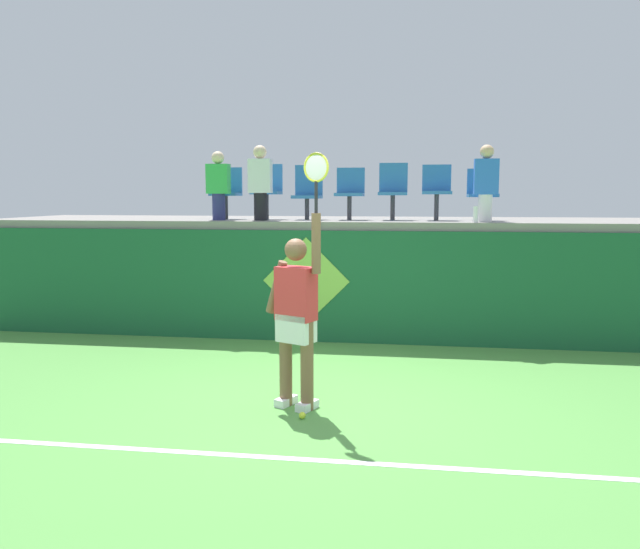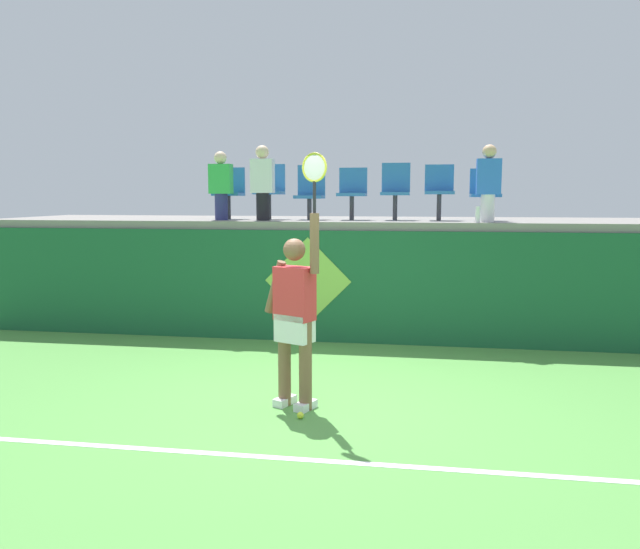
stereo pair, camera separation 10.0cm
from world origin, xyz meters
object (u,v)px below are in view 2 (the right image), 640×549
at_px(water_bottle, 478,214).
at_px(spectator_0, 221,185).
at_px(stadium_chair_5, 439,188).
at_px(tennis_ball, 300,415).
at_px(stadium_chair_6, 485,191).
at_px(stadium_chair_4, 396,188).
at_px(spectator_1, 488,182).
at_px(stadium_chair_1, 270,188).
at_px(tennis_player, 295,313).
at_px(stadium_chair_3, 352,190).
at_px(spectator_2, 263,181).
at_px(stadium_chair_2, 310,191).
at_px(stadium_chair_0, 230,190).

relative_size(water_bottle, spectator_0, 0.22).
distance_m(water_bottle, stadium_chair_5, 1.02).
bearing_deg(tennis_ball, spectator_0, 117.92).
distance_m(stadium_chair_5, stadium_chair_6, 0.68).
xyz_separation_m(stadium_chair_4, spectator_1, (1.35, -0.46, 0.09)).
distance_m(tennis_ball, spectator_0, 4.74).
height_order(tennis_ball, water_bottle, water_bottle).
bearing_deg(spectator_1, stadium_chair_1, 172.15).
bearing_deg(water_bottle, spectator_0, 174.76).
distance_m(tennis_player, stadium_chair_3, 4.01).
relative_size(tennis_player, stadium_chair_4, 2.87).
bearing_deg(spectator_2, stadium_chair_3, 19.57).
height_order(tennis_ball, stadium_chair_2, stadium_chair_2).
height_order(stadium_chair_3, spectator_2, spectator_2).
bearing_deg(tennis_ball, stadium_chair_2, 98.70).
xyz_separation_m(stadium_chair_0, spectator_0, (0.00, -0.44, 0.08)).
bearing_deg(stadium_chair_4, spectator_0, -170.41).
relative_size(stadium_chair_3, spectator_0, 0.78).
height_order(stadium_chair_4, spectator_0, spectator_0).
bearing_deg(stadium_chair_6, spectator_1, -90.00).
relative_size(water_bottle, stadium_chair_1, 0.26).
distance_m(tennis_ball, stadium_chair_1, 4.86).
distance_m(stadium_chair_3, spectator_1, 2.07).
bearing_deg(stadium_chair_4, spectator_1, -18.95).
bearing_deg(stadium_chair_2, stadium_chair_5, -0.25).
relative_size(tennis_player, stadium_chair_1, 2.88).
bearing_deg(stadium_chair_3, spectator_0, -167.44).
xyz_separation_m(tennis_ball, stadium_chair_4, (0.71, 4.13, 2.21)).
xyz_separation_m(stadium_chair_0, stadium_chair_5, (3.32, -0.00, 0.02)).
relative_size(water_bottle, stadium_chair_5, 0.27).
xyz_separation_m(stadium_chair_5, spectator_0, (-3.32, -0.44, 0.06)).
relative_size(stadium_chair_1, stadium_chair_5, 1.03).
bearing_deg(stadium_chair_0, spectator_2, -35.19).
bearing_deg(spectator_2, spectator_1, 0.23).
height_order(stadium_chair_0, spectator_2, spectator_2).
relative_size(tennis_player, stadium_chair_0, 3.05).
height_order(stadium_chair_1, stadium_chair_2, stadium_chair_1).
bearing_deg(water_bottle, stadium_chair_6, 78.21).
bearing_deg(stadium_chair_3, stadium_chair_6, -0.04).
bearing_deg(stadium_chair_0, stadium_chair_1, 0.21).
relative_size(stadium_chair_0, spectator_1, 0.75).
xyz_separation_m(water_bottle, stadium_chair_5, (-0.52, 0.80, 0.37)).
relative_size(stadium_chair_2, spectator_0, 0.82).
bearing_deg(stadium_chair_3, tennis_player, -92.23).
height_order(tennis_player, water_bottle, tennis_player).
distance_m(stadium_chair_3, spectator_0, 2.04).
bearing_deg(stadium_chair_3, stadium_chair_4, 0.49).
bearing_deg(stadium_chair_0, stadium_chair_4, 0.10).
distance_m(stadium_chair_5, spectator_1, 0.82).
bearing_deg(tennis_player, stadium_chair_4, 77.90).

